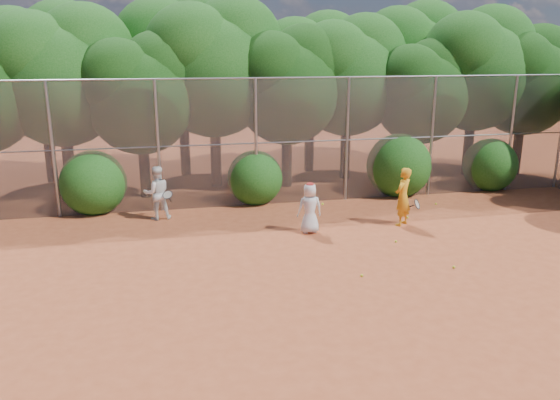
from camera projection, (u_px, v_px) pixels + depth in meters
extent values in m
plane|color=#A14524|center=(348.00, 274.00, 12.18)|extent=(80.00, 80.00, 0.00)
cylinder|color=gray|center=(53.00, 151.00, 15.84)|extent=(0.09, 0.09, 4.00)
cylinder|color=gray|center=(158.00, 147.00, 16.46)|extent=(0.09, 0.09, 4.00)
cylinder|color=gray|center=(256.00, 143.00, 17.08)|extent=(0.09, 0.09, 4.00)
cylinder|color=gray|center=(347.00, 140.00, 17.71)|extent=(0.09, 0.09, 4.00)
cylinder|color=gray|center=(432.00, 137.00, 18.33)|extent=(0.09, 0.09, 4.00)
cylinder|color=gray|center=(511.00, 134.00, 18.95)|extent=(0.09, 0.09, 4.00)
cylinder|color=gray|center=(287.00, 78.00, 16.76)|extent=(20.00, 0.05, 0.05)
cylinder|color=gray|center=(287.00, 142.00, 17.29)|extent=(20.00, 0.04, 0.04)
cube|color=slate|center=(287.00, 142.00, 17.29)|extent=(20.00, 0.02, 4.00)
cylinder|color=black|center=(68.00, 159.00, 18.40)|extent=(0.38, 0.38, 2.52)
sphere|color=#164A12|center=(61.00, 85.00, 17.74)|extent=(4.03, 4.03, 4.03)
sphere|color=#164A12|center=(85.00, 53.00, 18.01)|extent=(3.23, 3.23, 3.23)
sphere|color=#164A12|center=(32.00, 59.00, 17.09)|extent=(3.02, 3.02, 3.02)
cylinder|color=black|center=(144.00, 165.00, 18.30)|extent=(0.36, 0.36, 2.17)
sphere|color=black|center=(140.00, 101.00, 17.73)|extent=(3.47, 3.47, 3.47)
sphere|color=black|center=(160.00, 73.00, 17.97)|extent=(2.78, 2.78, 2.78)
sphere|color=black|center=(119.00, 80.00, 17.18)|extent=(2.60, 2.60, 2.60)
cylinder|color=black|center=(216.00, 150.00, 19.69)|extent=(0.39, 0.39, 2.66)
sphere|color=#164A12|center=(213.00, 76.00, 19.00)|extent=(4.26, 4.26, 4.26)
sphere|color=#164A12|center=(235.00, 45.00, 19.29)|extent=(3.40, 3.40, 3.40)
sphere|color=#164A12|center=(191.00, 51.00, 18.31)|extent=(3.19, 3.19, 3.19)
cylinder|color=black|center=(287.00, 155.00, 19.70)|extent=(0.37, 0.37, 2.27)
sphere|color=black|center=(287.00, 93.00, 19.10)|extent=(3.64, 3.64, 3.64)
sphere|color=black|center=(305.00, 66.00, 19.35)|extent=(2.91, 2.91, 2.91)
sphere|color=black|center=(271.00, 72.00, 18.52)|extent=(2.73, 2.73, 2.73)
cylinder|color=black|center=(345.00, 147.00, 20.94)|extent=(0.38, 0.38, 2.45)
sphere|color=#164A12|center=(347.00, 83.00, 20.30)|extent=(3.92, 3.92, 3.92)
sphere|color=#164A12|center=(365.00, 56.00, 20.57)|extent=(3.14, 3.14, 3.14)
sphere|color=#164A12|center=(333.00, 62.00, 19.67)|extent=(2.94, 2.94, 2.94)
cylinder|color=black|center=(417.00, 153.00, 20.57)|extent=(0.36, 0.36, 2.10)
sphere|color=black|center=(421.00, 98.00, 20.01)|extent=(3.36, 3.36, 3.36)
sphere|color=black|center=(435.00, 74.00, 20.25)|extent=(2.69, 2.69, 2.69)
sphere|color=black|center=(410.00, 80.00, 19.48)|extent=(2.52, 2.52, 2.52)
cylinder|color=black|center=(469.00, 142.00, 21.58)|extent=(0.39, 0.39, 2.59)
sphere|color=#164A12|center=(475.00, 76.00, 20.90)|extent=(4.14, 4.14, 4.14)
sphere|color=#164A12|center=(491.00, 48.00, 21.19)|extent=(3.32, 3.32, 3.32)
sphere|color=#164A12|center=(464.00, 54.00, 20.24)|extent=(3.11, 3.11, 3.11)
cylinder|color=black|center=(518.00, 145.00, 21.75)|extent=(0.37, 0.37, 2.31)
sphere|color=black|center=(525.00, 87.00, 21.14)|extent=(3.70, 3.70, 3.70)
sphere|color=black|center=(538.00, 62.00, 21.40)|extent=(2.96, 2.96, 2.96)
sphere|color=black|center=(516.00, 68.00, 20.55)|extent=(2.77, 2.77, 2.77)
cylinder|color=black|center=(49.00, 147.00, 20.34)|extent=(0.39, 0.39, 2.62)
sphere|color=#164A12|center=(41.00, 77.00, 19.65)|extent=(4.20, 4.20, 4.20)
sphere|color=#164A12|center=(65.00, 47.00, 19.94)|extent=(3.36, 3.36, 3.36)
sphere|color=#164A12|center=(14.00, 53.00, 18.98)|extent=(3.15, 3.15, 3.15)
cylinder|color=black|center=(185.00, 139.00, 21.54)|extent=(0.40, 0.40, 2.80)
sphere|color=#164A12|center=(181.00, 68.00, 20.80)|extent=(4.48, 4.48, 4.48)
sphere|color=#164A12|center=(203.00, 38.00, 21.11)|extent=(3.58, 3.58, 3.58)
sphere|color=#164A12|center=(159.00, 44.00, 20.09)|extent=(3.36, 3.36, 3.36)
cylinder|color=black|center=(309.00, 140.00, 22.23)|extent=(0.38, 0.38, 2.52)
sphere|color=#164A12|center=(310.00, 78.00, 21.57)|extent=(4.03, 4.03, 4.03)
sphere|color=#164A12|center=(327.00, 52.00, 21.85)|extent=(3.23, 3.23, 3.23)
sphere|color=#164A12|center=(295.00, 57.00, 20.93)|extent=(3.02, 3.02, 3.02)
cylinder|color=black|center=(405.00, 132.00, 23.70)|extent=(0.40, 0.40, 2.73)
sphere|color=#164A12|center=(409.00, 69.00, 22.98)|extent=(4.37, 4.37, 4.37)
sphere|color=#164A12|center=(425.00, 42.00, 23.28)|extent=(3.49, 3.49, 3.49)
sphere|color=#164A12|center=(397.00, 47.00, 22.28)|extent=(3.28, 3.28, 3.28)
sphere|color=#164A12|center=(93.00, 180.00, 16.60)|extent=(2.00, 2.00, 2.00)
sphere|color=#164A12|center=(255.00, 175.00, 17.66)|extent=(1.80, 1.80, 1.80)
sphere|color=#164A12|center=(399.00, 163.00, 18.64)|extent=(2.20, 2.20, 2.20)
sphere|color=#164A12|center=(490.00, 163.00, 19.41)|extent=(1.90, 1.90, 1.90)
imported|color=orange|center=(403.00, 197.00, 15.37)|extent=(0.72, 0.69, 1.67)
torus|color=black|center=(417.00, 204.00, 15.30)|extent=(0.32, 0.33, 0.28)
cylinder|color=black|center=(410.00, 207.00, 15.42)|extent=(0.22, 0.20, 0.16)
imported|color=silver|center=(310.00, 208.00, 14.75)|extent=(0.68, 0.45, 1.38)
ellipsoid|color=#A31A17|center=(310.00, 185.00, 14.58)|extent=(0.22, 0.22, 0.13)
sphere|color=#C9CF25|center=(323.00, 204.00, 14.59)|extent=(0.07, 0.07, 0.07)
imported|color=white|center=(157.00, 193.00, 15.92)|extent=(0.85, 0.71, 1.59)
torus|color=black|center=(168.00, 195.00, 15.70)|extent=(0.37, 0.34, 0.22)
cylinder|color=black|center=(170.00, 199.00, 15.88)|extent=(0.11, 0.21, 0.23)
sphere|color=#C9CF25|center=(396.00, 241.00, 14.14)|extent=(0.07, 0.07, 0.07)
sphere|color=#C9CF25|center=(407.00, 217.00, 16.15)|extent=(0.07, 0.07, 0.07)
sphere|color=#C9CF25|center=(454.00, 267.00, 12.48)|extent=(0.07, 0.07, 0.07)
sphere|color=#C9CF25|center=(362.00, 275.00, 12.01)|extent=(0.07, 0.07, 0.07)
sphere|color=#C9CF25|center=(436.00, 204.00, 17.58)|extent=(0.07, 0.07, 0.07)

